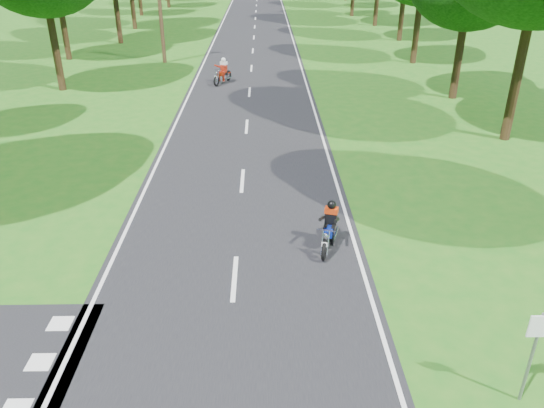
{
  "coord_description": "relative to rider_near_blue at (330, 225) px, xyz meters",
  "views": [
    {
      "loc": [
        0.76,
        -9.11,
        7.71
      ],
      "look_at": [
        0.98,
        4.0,
        1.1
      ],
      "focal_mm": 35.0,
      "sensor_mm": 36.0,
      "label": 1
    }
  ],
  "objects": [
    {
      "name": "telegraph_pole",
      "position": [
        -8.54,
        24.52,
        3.38
      ],
      "size": [
        1.2,
        0.26,
        8.0
      ],
      "color": "#382616",
      "rests_on": "ground"
    },
    {
      "name": "road_sign",
      "position": [
        2.96,
        -5.5,
        0.65
      ],
      "size": [
        0.45,
        0.07,
        2.0
      ],
      "color": "slate",
      "rests_on": "ground"
    },
    {
      "name": "main_road",
      "position": [
        -2.54,
        46.52,
        -0.68
      ],
      "size": [
        7.0,
        140.0,
        0.02
      ],
      "primitive_type": "cube",
      "color": "black",
      "rests_on": "ground"
    },
    {
      "name": "rider_far_red",
      "position": [
        -4.16,
        18.51,
        0.06
      ],
      "size": [
        1.26,
        1.85,
        1.47
      ],
      "primitive_type": null,
      "rotation": [
        0.0,
        0.0,
        -0.42
      ],
      "color": "#9A240B",
      "rests_on": "main_road"
    },
    {
      "name": "road_markings",
      "position": [
        -2.68,
        44.64,
        -0.67
      ],
      "size": [
        7.4,
        140.0,
        0.01
      ],
      "color": "silver",
      "rests_on": "main_road"
    },
    {
      "name": "rider_near_blue",
      "position": [
        0.0,
        0.0,
        0.0
      ],
      "size": [
        0.97,
        1.7,
        1.34
      ],
      "primitive_type": null,
      "rotation": [
        0.0,
        0.0,
        -0.28
      ],
      "color": "#0E269A",
      "rests_on": "main_road"
    },
    {
      "name": "ground",
      "position": [
        -2.54,
        -3.48,
        -0.69
      ],
      "size": [
        160.0,
        160.0,
        0.0
      ],
      "primitive_type": "plane",
      "color": "#1D5F15",
      "rests_on": "ground"
    }
  ]
}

